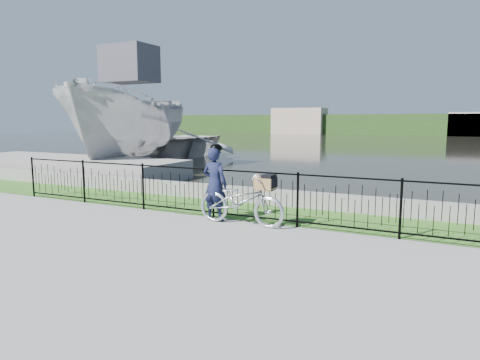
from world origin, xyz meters
The scene contains 13 objects.
ground centered at (0.00, 0.00, 0.00)m, with size 120.00×120.00×0.00m, color gray.
grass_strip centered at (0.00, 2.60, 0.00)m, with size 60.00×2.00×0.01m, color #386A21.
water centered at (0.00, 33.00, 0.00)m, with size 120.00×120.00×0.00m, color black.
quay_wall centered at (0.00, 3.60, 0.20)m, with size 60.00×0.30×0.40m, color gray.
fence centered at (0.00, 1.60, 0.58)m, with size 14.00×0.06×1.15m, color black, non-canonical shape.
far_treeline centered at (0.00, 60.00, 1.50)m, with size 120.00×6.00×3.00m, color #254219.
far_building_left centered at (-18.00, 58.00, 2.00)m, with size 8.00×4.00×4.00m, color #A99688.
far_building_right centered at (6.00, 58.50, 1.60)m, with size 6.00×3.00×3.20m, color #A99688.
dock centered at (-10.00, 5.50, 0.35)m, with size 10.00×3.00×0.70m, color gray.
bicycle_rig centered at (-0.13, 1.27, 0.52)m, with size 1.96×0.68×1.13m.
cyclist centered at (-0.83, 1.37, 0.84)m, with size 0.62×0.43×1.70m.
boat_near centered at (-9.23, 8.52, 1.94)m, with size 5.90×10.02×5.44m.
boat_far centered at (-11.07, 12.51, 0.97)m, with size 7.17×9.69×1.94m.
Camera 1 is at (3.79, -6.66, 2.21)m, focal length 32.00 mm.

